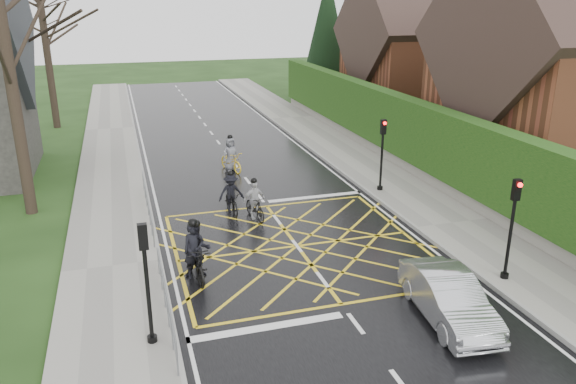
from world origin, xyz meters
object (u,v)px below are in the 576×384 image
cyclist_lead (231,159)px  car (449,298)px  cyclist_back (198,256)px  cyclist_rear (195,259)px  cyclist_mid (232,197)px  cyclist_front (255,204)px

cyclist_lead → car: 14.98m
cyclist_lead → car: bearing=-98.1°
cyclist_lead → cyclist_back: bearing=-125.3°
cyclist_rear → cyclist_lead: bearing=66.0°
cyclist_mid → car: 10.04m
cyclist_back → cyclist_front: 4.87m
cyclist_mid → cyclist_back: bearing=-115.1°
cyclist_rear → cyclist_lead: (3.20, 10.51, 0.01)m
cyclist_mid → cyclist_front: (0.69, -0.97, -0.02)m
cyclist_mid → cyclist_lead: size_ratio=0.90×
cyclist_mid → car: (3.85, -9.28, 0.01)m
cyclist_front → car: size_ratio=0.44×
car → cyclist_lead: bearing=106.9°
cyclist_rear → car: cyclist_rear is taller
cyclist_mid → cyclist_rear: bearing=-115.8°
cyclist_mid → cyclist_lead: 5.54m
cyclist_rear → cyclist_back: bearing=26.9°
cyclist_rear → cyclist_lead: size_ratio=1.03×
cyclist_lead → cyclist_rear: bearing=-125.7°
cyclist_back → cyclist_mid: size_ratio=1.03×
cyclist_rear → cyclist_back: cyclist_rear is taller
cyclist_mid → cyclist_lead: cyclist_lead is taller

